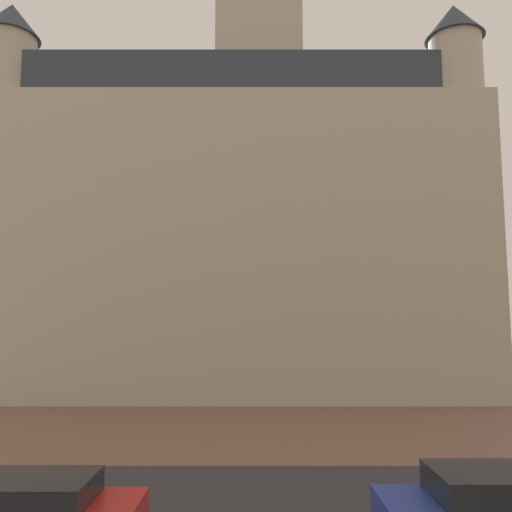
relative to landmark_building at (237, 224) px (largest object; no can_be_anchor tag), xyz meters
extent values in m
plane|color=brown|center=(1.46, -20.95, -10.30)|extent=(120.00, 120.00, 0.00)
cube|color=#B2A893|center=(-0.18, 0.24, -2.23)|extent=(27.67, 15.92, 16.15)
cube|color=#2D3842|center=(-0.18, 0.24, 7.04)|extent=(25.46, 14.64, 2.40)
cube|color=#B2A893|center=(1.32, 0.24, 6.53)|extent=(5.55, 5.55, 33.68)
cone|color=#2D3842|center=(-12.51, -6.22, 10.38)|extent=(3.20, 3.20, 2.00)
cylinder|color=#B2A893|center=(12.16, -6.22, -0.50)|extent=(2.80, 2.80, 19.62)
cone|color=#2D3842|center=(12.16, -6.22, 10.31)|extent=(3.20, 3.20, 2.00)
cube|color=black|center=(-3.08, -23.14, -9.14)|extent=(2.26, 1.59, 0.46)
cube|color=black|center=(5.73, -23.14, -9.05)|extent=(2.53, 1.65, 0.53)
camera|label=1|loc=(1.13, -33.22, -5.85)|focal=36.11mm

